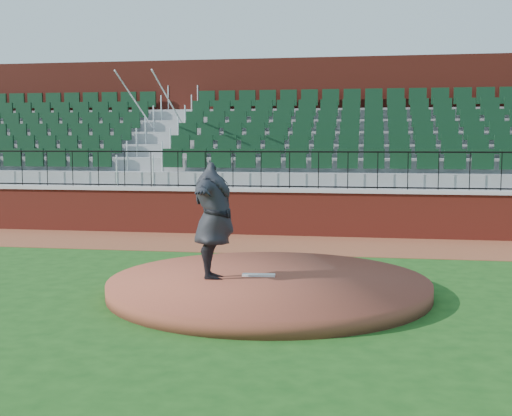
{
  "coord_description": "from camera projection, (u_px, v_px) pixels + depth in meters",
  "views": [
    {
      "loc": [
        2.08,
        -10.79,
        2.55
      ],
      "look_at": [
        0.0,
        1.5,
        1.3
      ],
      "focal_mm": 45.91,
      "sensor_mm": 36.0,
      "label": 1
    }
  ],
  "objects": [
    {
      "name": "ground",
      "position": [
        241.0,
        292.0,
        11.19
      ],
      "size": [
        90.0,
        90.0,
        0.0
      ],
      "primitive_type": "plane",
      "color": "#164213",
      "rests_on": "ground"
    },
    {
      "name": "warning_track",
      "position": [
        282.0,
        244.0,
        16.49
      ],
      "size": [
        34.0,
        3.2,
        0.01
      ],
      "primitive_type": "cube",
      "color": "brown",
      "rests_on": "ground"
    },
    {
      "name": "field_wall",
      "position": [
        289.0,
        214.0,
        18.0
      ],
      "size": [
        34.0,
        0.35,
        1.2
      ],
      "primitive_type": "cube",
      "color": "maroon",
      "rests_on": "ground"
    },
    {
      "name": "wall_cap",
      "position": [
        289.0,
        190.0,
        17.93
      ],
      "size": [
        34.0,
        0.45,
        0.1
      ],
      "primitive_type": "cube",
      "color": "#B7B7B7",
      "rests_on": "field_wall"
    },
    {
      "name": "wall_railing",
      "position": [
        290.0,
        170.0,
        17.88
      ],
      "size": [
        34.0,
        0.05,
        1.0
      ],
      "primitive_type": null,
      "color": "black",
      "rests_on": "wall_cap"
    },
    {
      "name": "seating_stands",
      "position": [
        300.0,
        151.0,
        20.5
      ],
      "size": [
        34.0,
        5.1,
        4.6
      ],
      "primitive_type": null,
      "color": "gray",
      "rests_on": "ground"
    },
    {
      "name": "concourse_wall",
      "position": [
        308.0,
        137.0,
        23.2
      ],
      "size": [
        34.0,
        0.5,
        5.5
      ],
      "primitive_type": "cube",
      "color": "maroon",
      "rests_on": "ground"
    },
    {
      "name": "pitchers_mound",
      "position": [
        269.0,
        286.0,
        11.12
      ],
      "size": [
        5.43,
        5.43,
        0.25
      ],
      "primitive_type": "cylinder",
      "color": "brown",
      "rests_on": "ground"
    },
    {
      "name": "pitching_rubber",
      "position": [
        259.0,
        275.0,
        11.3
      ],
      "size": [
        0.58,
        0.19,
        0.04
      ],
      "primitive_type": "cube",
      "rotation": [
        0.0,
        0.0,
        0.09
      ],
      "color": "silver",
      "rests_on": "pitchers_mound"
    },
    {
      "name": "pitcher",
      "position": [
        214.0,
        221.0,
        11.02
      ],
      "size": [
        1.0,
        2.5,
        1.97
      ],
      "primitive_type": "imported",
      "rotation": [
        0.0,
        0.0,
        1.71
      ],
      "color": "black",
      "rests_on": "pitchers_mound"
    }
  ]
}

